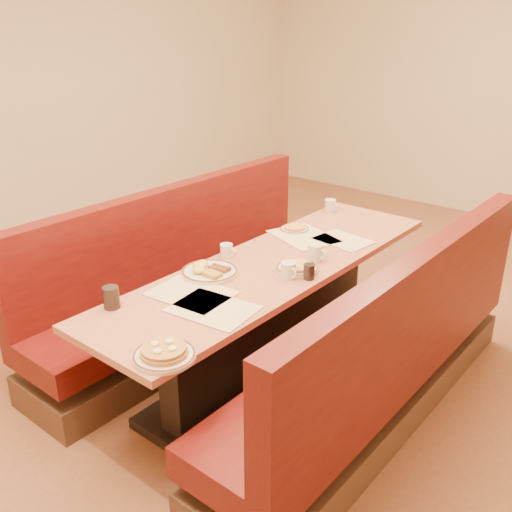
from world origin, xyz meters
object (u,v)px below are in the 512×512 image
Objects in this scene: pancake_plate at (164,353)px; coffee_mug_a at (289,270)px; coffee_mug_d at (331,205)px; soda_tumbler_near at (111,298)px; booth_right at (382,363)px; coffee_mug_b at (227,250)px; diner_table at (274,319)px; booth_left at (190,288)px; soda_tumbler_mid at (309,272)px; coffee_mug_c at (316,252)px; eggs_plate at (209,271)px.

pancake_plate is 2.32× the size of coffee_mug_a.
soda_tumbler_near is (-0.00, -1.99, 0.01)m from coffee_mug_d.
coffee_mug_a is (-0.55, -0.12, 0.44)m from booth_right.
diner_table is at bearing 17.20° from coffee_mug_b.
soda_tumbler_near reaches higher than coffee_mug_a.
booth_left is 1.54m from pancake_plate.
soda_tumbler_near is at bearing -99.09° from coffee_mug_a.
coffee_mug_b is 1.23× the size of soda_tumbler_mid.
soda_tumbler_near is (-0.00, -0.84, 0.01)m from coffee_mug_b.
coffee_mug_c is at bearing 116.03° from soda_tumbler_mid.
coffee_mug_d is at bearing 117.12° from soda_tumbler_mid.
soda_tumbler_near is at bearing -79.84° from coffee_mug_d.
booth_left is 1.00× the size of booth_right.
booth_left reaches higher than coffee_mug_b.
booth_left is at bearing 176.70° from soda_tumbler_mid.
coffee_mug_a reaches higher than coffee_mug_d.
booth_right is 9.19× the size of pancake_plate.
coffee_mug_d is (-0.09, 1.39, 0.03)m from eggs_plate.
booth_left is 23.20× the size of coffee_mug_b.
soda_tumbler_near is at bearing 165.29° from pancake_plate.
pancake_plate is (0.99, -1.10, 0.41)m from booth_left.
eggs_plate is 2.84× the size of soda_tumbler_near.
soda_tumbler_mid is at bearing 51.92° from coffee_mug_a.
soda_tumbler_mid is at bearing 32.96° from eggs_plate.
soda_tumbler_near is at bearing -121.88° from soda_tumbler_mid.
booth_right is 1.10m from coffee_mug_b.
coffee_mug_b is (-1.01, -0.11, 0.43)m from booth_right.
coffee_mug_d is (-0.44, 0.85, -0.01)m from coffee_mug_c.
soda_tumbler_near is at bearing -98.63° from eggs_plate.
coffee_mug_b is (0.46, -0.11, 0.43)m from booth_left.
booth_left is 1.10m from soda_tumbler_mid.
coffee_mug_d is at bearing 131.82° from coffee_mug_a.
diner_table is at bearing 180.00° from booth_right.
diner_table is 22.12× the size of soda_tumbler_near.
coffee_mug_b is 0.84m from soda_tumbler_near.
eggs_plate is at bearing -115.47° from coffee_mug_c.
diner_table is 0.73m from booth_left.
coffee_mug_b is at bearing -79.75° from coffee_mug_d.
soda_tumbler_mid is (0.56, 0.90, -0.01)m from soda_tumbler_near.
eggs_plate is at bearing -158.51° from booth_right.
coffee_mug_c is at bearing -52.31° from coffee_mug_d.
pancake_plate is 2.33× the size of coffee_mug_d.
booth_right is 23.20× the size of coffee_mug_b.
pancake_plate is 2.19m from coffee_mug_d.
coffee_mug_d is (0.00, 1.14, 0.00)m from coffee_mug_b.
diner_table is at bearing 168.22° from soda_tumbler_mid.
eggs_plate is 2.73× the size of coffee_mug_a.
coffee_mug_c is 0.27m from soda_tumbler_mid.
coffee_mug_d is (-0.54, 2.13, 0.02)m from pancake_plate.
pancake_plate is at bearing -66.73° from coffee_mug_b.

